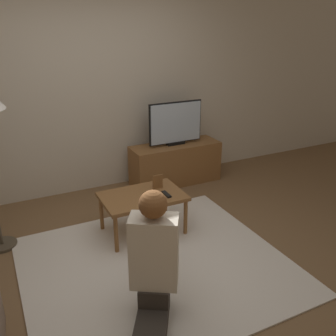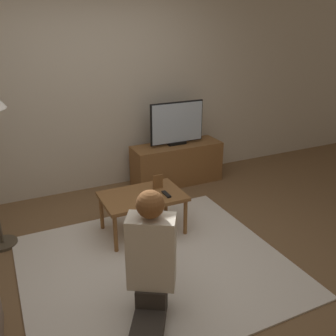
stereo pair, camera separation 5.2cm
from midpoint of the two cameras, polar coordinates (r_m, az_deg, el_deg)
name	(u,v)px [view 1 (the left image)]	position (r m, az deg, el deg)	size (l,w,h in m)	color
ground_plane	(156,266)	(3.48, -2.28, -14.71)	(10.00, 10.00, 0.00)	brown
wall_back	(88,88)	(4.70, -12.42, 11.86)	(10.00, 0.06, 2.60)	beige
rug	(156,265)	(3.48, -2.28, -14.61)	(2.28, 2.05, 0.02)	silver
tv_stand	(175,164)	(5.00, 0.83, 0.68)	(1.19, 0.41, 0.54)	brown
tv	(176,123)	(4.83, 0.85, 6.84)	(0.73, 0.08, 0.56)	black
coffee_table	(143,199)	(3.78, -4.29, -4.75)	(0.82, 0.55, 0.43)	brown
person_kneeling	(154,257)	(2.71, -2.74, -13.45)	(0.64, 0.84, 1.01)	#332D28
picture_frame	(158,182)	(3.86, -1.97, -2.11)	(0.11, 0.01, 0.15)	brown
remote	(166,194)	(3.75, -0.63, -4.01)	(0.04, 0.15, 0.02)	black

